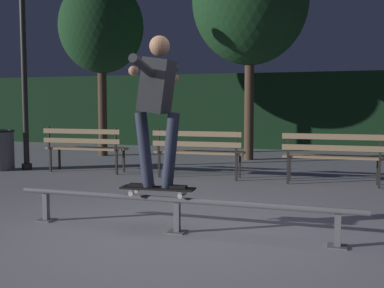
# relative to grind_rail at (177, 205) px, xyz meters

# --- Properties ---
(ground_plane) EXTENTS (90.00, 90.00, 0.00)m
(ground_plane) POSITION_rel_grind_rail_xyz_m (-0.00, -0.09, -0.28)
(ground_plane) COLOR #99999E
(hedge_backdrop) EXTENTS (24.00, 1.20, 2.20)m
(hedge_backdrop) POSITION_rel_grind_rail_xyz_m (-0.00, 9.86, 0.82)
(hedge_backdrop) COLOR black
(hedge_backdrop) RESTS_ON ground
(grind_rail) EXTENTS (3.74, 0.18, 0.37)m
(grind_rail) POSITION_rel_grind_rail_xyz_m (0.00, 0.00, 0.00)
(grind_rail) COLOR slate
(grind_rail) RESTS_ON ground
(skateboard) EXTENTS (0.79, 0.26, 0.09)m
(skateboard) POSITION_rel_grind_rail_xyz_m (-0.21, -0.00, 0.16)
(skateboard) COLOR black
(skateboard) RESTS_ON grind_rail
(skateboarder) EXTENTS (0.63, 1.41, 1.56)m
(skateboarder) POSITION_rel_grind_rail_xyz_m (-0.21, 0.00, 1.10)
(skateboarder) COLOR black
(skateboarder) RESTS_ON skateboard
(park_bench_leftmost) EXTENTS (1.61, 0.47, 0.88)m
(park_bench_leftmost) POSITION_rel_grind_rail_xyz_m (-3.19, 3.49, 0.25)
(park_bench_leftmost) COLOR #282623
(park_bench_leftmost) RESTS_ON ground
(park_bench_left_center) EXTENTS (1.61, 0.47, 0.88)m
(park_bench_left_center) POSITION_rel_grind_rail_xyz_m (-0.90, 3.49, 0.25)
(park_bench_left_center) COLOR #282623
(park_bench_left_center) RESTS_ON ground
(park_bench_right_center) EXTENTS (1.61, 0.47, 0.88)m
(park_bench_right_center) POSITION_rel_grind_rail_xyz_m (1.39, 3.49, 0.25)
(park_bench_right_center) COLOR #282623
(park_bench_right_center) RESTS_ON ground
(tree_behind_benches) EXTENTS (2.67, 2.67, 5.15)m
(tree_behind_benches) POSITION_rel_grind_rail_xyz_m (-0.65, 6.58, 3.38)
(tree_behind_benches) COLOR #4C3828
(tree_behind_benches) RESTS_ON ground
(tree_far_left) EXTENTS (2.10, 2.10, 4.39)m
(tree_far_left) POSITION_rel_grind_rail_xyz_m (-4.34, 6.28, 2.92)
(tree_far_left) COLOR #4C3828
(tree_far_left) RESTS_ON ground
(lamp_post_left) EXTENTS (0.32, 0.32, 3.90)m
(lamp_post_left) POSITION_rel_grind_rail_xyz_m (-4.52, 3.48, 2.20)
(lamp_post_left) COLOR #282623
(lamp_post_left) RESTS_ON ground
(trash_can) EXTENTS (0.52, 0.52, 0.80)m
(trash_can) POSITION_rel_grind_rail_xyz_m (-4.96, 3.28, 0.13)
(trash_can) COLOR slate
(trash_can) RESTS_ON ground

